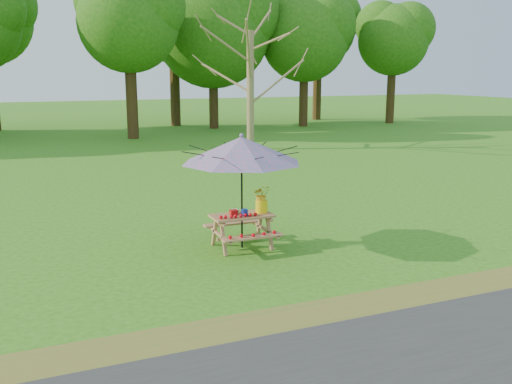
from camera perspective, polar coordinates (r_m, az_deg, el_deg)
name	(u,v)px	position (r m, az deg, el deg)	size (l,w,h in m)	color
picnic_table	(242,232)	(11.26, -1.41, -3.98)	(1.20, 1.32, 0.67)	#936642
patio_umbrella	(242,150)	(10.93, -1.45, 4.23)	(2.46, 2.46, 2.27)	black
produce_bins	(239,212)	(11.16, -1.75, -2.02)	(0.31, 0.43, 0.13)	#B60E10
tomatoes_row	(238,216)	(10.95, -1.80, -2.39)	(0.77, 0.13, 0.07)	red
flower_bucket	(262,198)	(11.29, 0.56, -0.60)	(0.37, 0.34, 0.55)	yellow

